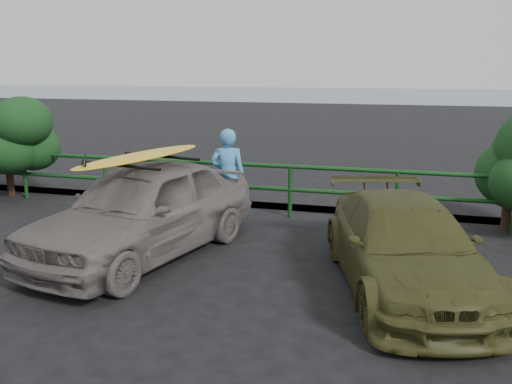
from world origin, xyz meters
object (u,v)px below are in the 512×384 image
sedan (144,210)px  surfboard (141,156)px  olive_vehicle (405,247)px  guardrail (241,188)px  man (228,176)px

sedan → surfboard: (0.00, -0.00, 0.82)m
sedan → olive_vehicle: bearing=7.7°
olive_vehicle → sedan: bearing=158.8°
guardrail → surfboard: surfboard is taller
sedan → surfboard: surfboard is taller
guardrail → olive_vehicle: (3.24, -3.17, 0.07)m
olive_vehicle → surfboard: bearing=158.8°
olive_vehicle → man: 4.12m
olive_vehicle → surfboard: surfboard is taller
guardrail → sedan: bearing=-102.7°
man → sedan: bearing=62.6°
guardrail → surfboard: (-0.65, -2.87, 1.04)m
sedan → olive_vehicle: 3.90m
olive_vehicle → man: (-3.27, 2.50, 0.30)m
guardrail → sedan: sedan is taller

